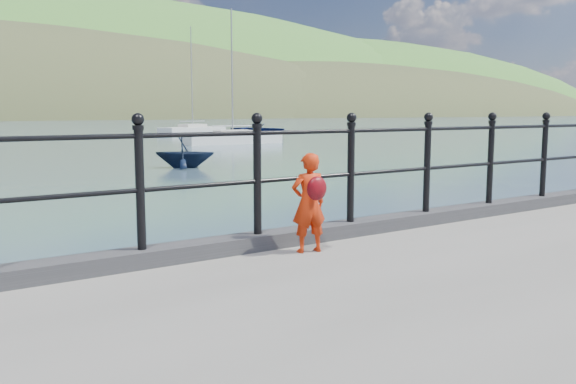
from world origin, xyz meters
TOP-DOWN VIEW (x-y plane):
  - ground at (0.00, 0.00)m, footprint 600.00×600.00m
  - kerb at (0.00, -0.15)m, footprint 60.00×0.30m
  - railing at (0.00, -0.15)m, footprint 18.11×0.11m
  - far_shore at (38.34, 239.41)m, footprint 830.00×200.00m
  - child at (-0.27, -0.56)m, footprint 0.39×0.33m
  - launch_blue at (27.02, 44.24)m, footprint 6.02×6.92m
  - launch_navy at (7.12, 18.13)m, footprint 3.21×3.14m
  - sailboat_near at (17.94, 33.27)m, footprint 7.25×2.36m
  - sailboat_far at (24.22, 52.86)m, footprint 8.20×4.73m

SIDE VIEW (x-z plane):
  - far_shore at x=38.34m, z-range -100.57..55.43m
  - ground at x=0.00m, z-range 0.00..0.00m
  - sailboat_near at x=17.94m, z-range -4.51..5.19m
  - sailboat_far at x=24.22m, z-range -5.21..5.90m
  - launch_blue at x=27.02m, z-range 0.00..1.20m
  - launch_navy at x=7.12m, z-range 0.00..1.28m
  - kerb at x=0.00m, z-range 1.00..1.15m
  - child at x=-0.27m, z-range 1.01..1.97m
  - railing at x=0.00m, z-range 1.23..2.42m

